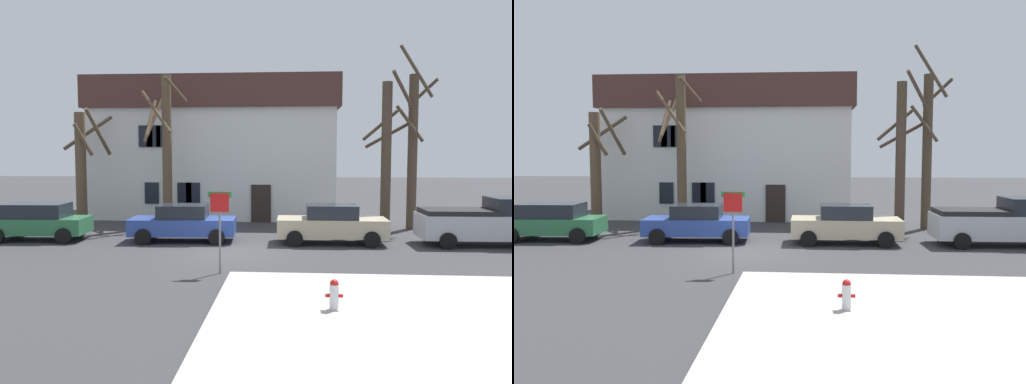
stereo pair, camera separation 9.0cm
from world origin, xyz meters
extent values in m
plane|color=#38383A|center=(0.00, 0.00, 0.00)|extent=(120.00, 120.00, 0.00)
cube|color=#B7B5AD|center=(4.78, -7.78, 0.06)|extent=(8.81, 8.09, 0.12)
cube|color=white|center=(-2.34, 12.33, 3.20)|extent=(14.16, 7.90, 6.40)
cube|color=#4C2D28|center=(-2.34, 12.33, 7.31)|extent=(14.66, 8.40, 1.83)
cube|color=#2D231E|center=(0.59, 8.33, 1.05)|extent=(1.10, 0.12, 2.10)
cube|color=black|center=(-5.61, 8.34, 1.60)|extent=(0.80, 0.08, 1.20)
cube|color=black|center=(-3.72, 8.34, 1.60)|extent=(0.80, 0.08, 1.20)
cube|color=black|center=(-3.25, 8.34, 1.60)|extent=(0.80, 0.08, 1.20)
cube|color=black|center=(-5.90, 8.34, 4.80)|extent=(0.80, 0.08, 1.20)
cube|color=black|center=(-5.46, 8.34, 4.80)|extent=(0.80, 0.08, 1.20)
cube|color=black|center=(-4.90, 8.34, 4.80)|extent=(0.80, 0.08, 1.20)
cylinder|color=brown|center=(-8.85, 6.41, 3.00)|extent=(0.56, 0.56, 5.99)
cylinder|color=brown|center=(-7.79, 6.22, 4.94)|extent=(0.59, 2.31, 2.39)
cylinder|color=brown|center=(-8.54, 6.08, 4.55)|extent=(0.91, 0.88, 1.70)
cylinder|color=brown|center=(-8.99, 7.73, 4.96)|extent=(2.76, 0.47, 1.92)
cylinder|color=brown|center=(-4.23, 6.53, 3.96)|extent=(0.50, 0.50, 7.91)
cylinder|color=brown|center=(-3.63, 6.14, 7.10)|extent=(0.98, 1.39, 1.23)
cylinder|color=brown|center=(-4.56, 5.73, 5.94)|extent=(1.79, 0.87, 2.20)
cylinder|color=brown|center=(-4.98, 6.80, 5.65)|extent=(0.76, 1.69, 2.36)
cylinder|color=brown|center=(-5.12, 6.57, 5.54)|extent=(0.26, 1.91, 2.34)
cylinder|color=#4C3D2D|center=(6.97, 5.96, 3.68)|extent=(0.49, 0.49, 7.35)
cylinder|color=#4C3D2D|center=(7.35, 7.14, 4.85)|extent=(2.50, 0.96, 1.51)
cylinder|color=#4C3D2D|center=(6.81, 6.83, 5.28)|extent=(1.89, 0.50, 1.61)
cylinder|color=#4C3D2D|center=(7.59, 5.37, 6.89)|extent=(1.38, 1.45, 1.70)
cylinder|color=#4C3D2D|center=(8.36, 6.44, 3.88)|extent=(0.48, 0.48, 7.77)
cylinder|color=#4C3D2D|center=(8.06, 5.87, 5.30)|extent=(1.33, 0.80, 1.85)
cylinder|color=#4C3D2D|center=(8.28, 5.69, 7.80)|extent=(1.66, 0.33, 2.59)
cylinder|color=#4C3D2D|center=(8.94, 7.00, 6.91)|extent=(1.31, 1.36, 1.35)
cube|color=#2D6B42|center=(-8.86, 1.92, 0.67)|extent=(4.32, 2.00, 0.71)
cube|color=#1E232B|center=(-8.94, 1.92, 1.34)|extent=(2.70, 1.70, 0.62)
cylinder|color=black|center=(-7.46, 2.89, 0.34)|extent=(0.69, 0.25, 0.68)
cylinder|color=black|center=(-7.37, 1.10, 0.34)|extent=(0.69, 0.25, 0.68)
cylinder|color=black|center=(-10.34, 2.74, 0.34)|extent=(0.69, 0.25, 0.68)
cube|color=#2D4799|center=(-2.42, 2.09, 0.68)|extent=(4.64, 2.00, 0.72)
cube|color=#1E232B|center=(-2.42, 2.09, 1.33)|extent=(2.17, 1.66, 0.58)
cylinder|color=black|center=(-0.92, 3.05, 0.34)|extent=(0.69, 0.26, 0.68)
cylinder|color=black|center=(-0.83, 1.29, 0.34)|extent=(0.69, 0.26, 0.68)
cylinder|color=black|center=(-4.01, 2.89, 0.34)|extent=(0.69, 0.26, 0.68)
cylinder|color=black|center=(-3.92, 1.13, 0.34)|extent=(0.69, 0.26, 0.68)
cube|color=#C6B793|center=(4.01, 2.06, 0.71)|extent=(4.62, 1.79, 0.77)
cube|color=#1E232B|center=(4.01, 2.06, 1.38)|extent=(2.13, 1.57, 0.58)
cylinder|color=black|center=(5.58, 2.94, 0.34)|extent=(0.68, 0.22, 0.68)
cylinder|color=black|center=(5.58, 1.17, 0.34)|extent=(0.68, 0.22, 0.68)
cylinder|color=black|center=(2.44, 2.95, 0.34)|extent=(0.68, 0.22, 0.68)
cylinder|color=black|center=(2.44, 1.18, 0.34)|extent=(0.68, 0.22, 0.68)
cube|color=#B7BABF|center=(10.44, 2.12, 0.82)|extent=(5.58, 2.04, 1.00)
cube|color=#1E232B|center=(11.44, 2.14, 1.67)|extent=(1.81, 1.73, 0.70)
cube|color=black|center=(9.22, 2.09, 1.42)|extent=(2.92, 1.91, 0.20)
cylinder|color=black|center=(8.54, 3.04, 0.34)|extent=(0.68, 0.23, 0.68)
cylinder|color=black|center=(8.58, 1.12, 0.34)|extent=(0.68, 0.23, 0.68)
cylinder|color=silver|center=(3.34, -7.29, 0.42)|extent=(0.22, 0.22, 0.61)
sphere|color=red|center=(3.34, -7.29, 0.75)|extent=(0.21, 0.21, 0.21)
cylinder|color=red|center=(3.18, -7.29, 0.45)|extent=(0.10, 0.09, 0.09)
cylinder|color=red|center=(3.50, -7.29, 0.45)|extent=(0.10, 0.09, 0.09)
cylinder|color=slate|center=(0.03, -3.51, 1.30)|extent=(0.07, 0.07, 2.59)
cube|color=red|center=(0.03, -3.53, 2.29)|extent=(0.60, 0.03, 0.60)
cube|color=#1E8C38|center=(0.03, -3.49, 2.54)|extent=(0.76, 0.02, 0.18)
camera|label=1|loc=(2.33, -18.99, 3.87)|focal=34.66mm
camera|label=2|loc=(2.42, -18.98, 3.87)|focal=34.66mm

